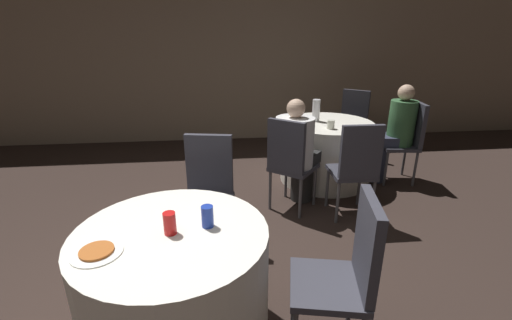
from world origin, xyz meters
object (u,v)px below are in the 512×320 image
chair_far_east (408,136)px  person_white_shirt (297,152)px  soda_can_red (170,223)px  pizza_plate_near (97,252)px  chair_far_northeast (352,119)px  person_green_jacket (393,135)px  table_far (326,152)px  table_near (176,287)px  chair_near_east (348,267)px  chair_near_north (208,184)px  soda_can_blue (207,216)px  chair_far_south (356,164)px  chair_far_southwest (289,158)px  bottle_far (316,110)px

chair_far_east → person_white_shirt: (-1.45, -0.48, 0.02)m
soda_can_red → pizza_plate_near: bearing=-157.9°
chair_far_northeast → person_green_jacket: (0.17, -0.85, 0.01)m
table_far → person_white_shirt: bearing=-129.2°
table_near → table_far: size_ratio=0.98×
chair_far_northeast → person_white_shirt: (-1.10, -1.36, 0.02)m
table_near → chair_near_east: chair_near_east is taller
person_green_jacket → soda_can_red: bearing=140.1°
chair_near_north → soda_can_blue: (0.03, -0.89, 0.22)m
chair_far_south → pizza_plate_near: bearing=-142.3°
chair_far_southwest → person_green_jacket: person_green_jacket is taller
soda_can_blue → pizza_plate_near: bearing=-160.6°
soda_can_blue → person_white_shirt: bearing=61.2°
person_white_shirt → chair_far_southwest: bearing=-90.0°
chair_near_north → soda_can_red: chair_near_north is taller
chair_far_south → pizza_plate_near: (-1.86, -1.39, 0.16)m
person_white_shirt → chair_far_south: bearing=4.2°
soda_can_blue → bottle_far: bottle_far is taller
chair_far_northeast → soda_can_blue: bearing=95.0°
chair_near_north → person_green_jacket: 2.45m
soda_can_red → bottle_far: (1.42, 2.29, 0.07)m
chair_near_east → soda_can_red: bearing=90.9°
table_far → chair_near_east: (-0.63, -2.39, 0.21)m
chair_near_north → chair_near_east: bearing=134.3°
chair_far_northeast → chair_far_east: 0.94m
soda_can_blue → soda_can_red: bearing=-165.5°
table_far → person_white_shirt: (-0.50, -0.62, 0.23)m
soda_can_red → chair_far_northeast: bearing=54.0°
chair_far_northeast → person_white_shirt: size_ratio=0.85×
chair_far_east → pizza_plate_near: size_ratio=3.93×
table_far → bottle_far: (-0.13, 0.08, 0.49)m
person_green_jacket → chair_far_south: bearing=145.0°
chair_far_east → person_green_jacket: size_ratio=0.83×
chair_far_south → chair_far_northeast: 1.81m
table_near → person_white_shirt: 1.91m
chair_near_east → soda_can_red: chair_near_east is taller
table_near → chair_far_east: bearing=39.6°
chair_far_northeast → chair_far_east: same height
chair_near_east → bottle_far: bottle_far is taller
chair_far_southwest → person_green_jacket: bearing=63.9°
chair_near_east → chair_far_northeast: 3.37m
chair_far_southwest → soda_can_blue: 1.62m
person_white_shirt → bottle_far: size_ratio=4.42×
chair_near_east → person_white_shirt: bearing=7.9°
table_far → person_white_shirt: size_ratio=0.95×
chair_near_east → soda_can_blue: size_ratio=7.92×
table_far → chair_far_south: size_ratio=1.11×
chair_far_east → soda_can_red: 3.25m
pizza_plate_near → soda_can_red: size_ratio=2.01×
chair_far_southwest → person_white_shirt: 0.16m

